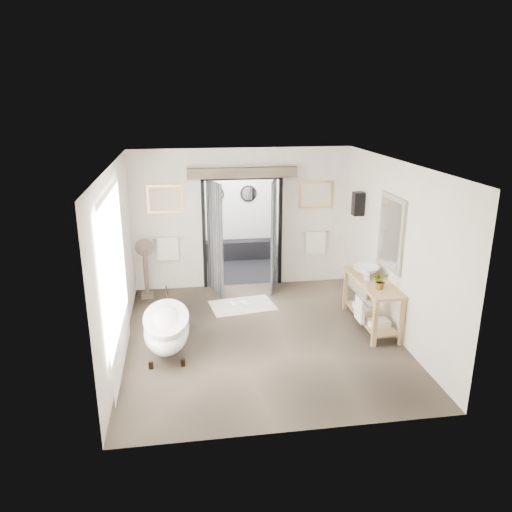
% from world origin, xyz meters
% --- Properties ---
extents(ground_plane, '(5.00, 5.00, 0.00)m').
position_xyz_m(ground_plane, '(0.00, 0.00, 0.00)').
color(ground_plane, brown).
extents(room_shell, '(4.52, 5.02, 2.91)m').
position_xyz_m(room_shell, '(-0.04, -0.13, 1.86)').
color(room_shell, silver).
rests_on(room_shell, ground_plane).
extents(shower_room, '(2.22, 2.01, 2.51)m').
position_xyz_m(shower_room, '(0.00, 3.99, 0.91)').
color(shower_room, black).
rests_on(shower_room, ground_plane).
extents(back_wall_dressing, '(3.82, 0.79, 2.52)m').
position_xyz_m(back_wall_dressing, '(0.00, 2.32, 1.56)').
color(back_wall_dressing, black).
rests_on(back_wall_dressing, ground_plane).
extents(clawfoot_tub, '(0.72, 1.61, 0.78)m').
position_xyz_m(clawfoot_tub, '(-1.55, -0.18, 0.38)').
color(clawfoot_tub, black).
rests_on(clawfoot_tub, ground_plane).
extents(vanity, '(0.57, 1.60, 0.85)m').
position_xyz_m(vanity, '(1.95, 0.14, 0.51)').
color(vanity, tan).
rests_on(vanity, ground_plane).
extents(pedestal_mirror, '(0.36, 0.24, 1.23)m').
position_xyz_m(pedestal_mirror, '(-1.99, 2.08, 0.53)').
color(pedestal_mirror, brown).
rests_on(pedestal_mirror, ground_plane).
extents(rug, '(1.30, 0.97, 0.01)m').
position_xyz_m(rug, '(-0.15, 1.36, 0.01)').
color(rug, beige).
rests_on(rug, ground_plane).
extents(slippers, '(0.40, 0.26, 0.05)m').
position_xyz_m(slippers, '(-0.22, 1.37, 0.04)').
color(slippers, white).
rests_on(slippers, rug).
extents(basin, '(0.56, 0.56, 0.16)m').
position_xyz_m(basin, '(1.93, 0.43, 0.93)').
color(basin, white).
rests_on(basin, vanity).
extents(plant, '(0.30, 0.27, 0.29)m').
position_xyz_m(plant, '(1.94, -0.22, 0.99)').
color(plant, gray).
rests_on(plant, vanity).
extents(soap_bottle_a, '(0.11, 0.11, 0.20)m').
position_xyz_m(soap_bottle_a, '(1.87, 0.21, 0.95)').
color(soap_bottle_a, gray).
rests_on(soap_bottle_a, vanity).
extents(soap_bottle_b, '(0.13, 0.13, 0.17)m').
position_xyz_m(soap_bottle_b, '(1.96, 0.80, 0.94)').
color(soap_bottle_b, gray).
rests_on(soap_bottle_b, vanity).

